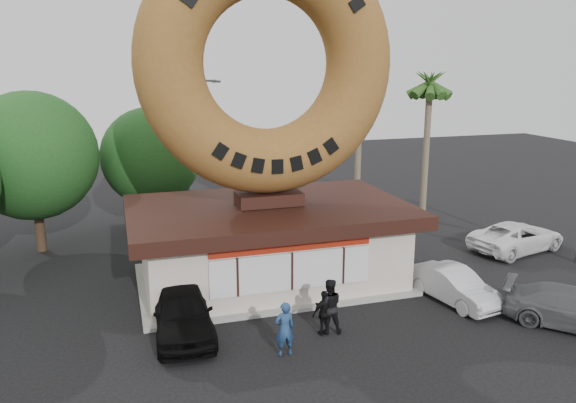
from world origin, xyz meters
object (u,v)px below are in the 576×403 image
at_px(donut_shop, 269,241).
at_px(car_grey, 575,309).
at_px(giant_donut, 268,64).
at_px(car_silver, 454,285).
at_px(person_center, 329,306).
at_px(street_lamp, 189,144).
at_px(car_black, 182,311).
at_px(person_left, 285,329).
at_px(person_right, 325,313).
at_px(car_white, 517,237).

xyz_separation_m(donut_shop, car_grey, (8.88, -7.16, -1.09)).
distance_m(giant_donut, car_silver, 11.00).
bearing_deg(car_silver, person_center, 179.28).
relative_size(person_center, car_silver, 0.48).
xyz_separation_m(street_lamp, car_black, (-2.16, -13.62, -3.68)).
relative_size(giant_donut, street_lamp, 1.25).
height_order(donut_shop, street_lamp, street_lamp).
bearing_deg(donut_shop, street_lamp, 100.50).
height_order(giant_donut, person_left, giant_donut).
xyz_separation_m(giant_donut, street_lamp, (-1.86, 10.00, -4.33)).
distance_m(street_lamp, person_right, 15.76).
xyz_separation_m(donut_shop, giant_donut, (0.00, 0.02, 7.04)).
bearing_deg(car_silver, giant_donut, 135.86).
bearing_deg(car_white, street_lamp, 42.15).
height_order(giant_donut, car_white, giant_donut).
height_order(street_lamp, car_grey, street_lamp).
distance_m(donut_shop, person_left, 6.19).
distance_m(person_left, person_right, 1.89).
relative_size(donut_shop, giant_donut, 1.12).
distance_m(person_right, car_grey, 8.63).
bearing_deg(person_right, person_left, 18.12).
bearing_deg(street_lamp, person_right, -81.19).
relative_size(donut_shop, car_grey, 2.40).
xyz_separation_m(donut_shop, person_left, (-1.17, -6.02, -0.88)).
height_order(donut_shop, person_center, donut_shop).
bearing_deg(car_white, donut_shop, 77.56).
relative_size(giant_donut, person_right, 6.43).
height_order(person_left, person_center, person_center).
bearing_deg(car_grey, person_right, 123.39).
bearing_deg(car_white, car_grey, 140.56).
distance_m(car_black, car_white, 16.93).
bearing_deg(car_grey, person_center, 122.34).
height_order(person_right, car_black, car_black).
xyz_separation_m(car_black, car_silver, (10.16, -0.45, -0.15)).
bearing_deg(street_lamp, donut_shop, -79.50).
xyz_separation_m(person_right, car_white, (11.98, 5.36, -0.08)).
height_order(street_lamp, car_white, street_lamp).
bearing_deg(donut_shop, car_white, 1.12).
distance_m(car_black, car_grey, 13.38).
relative_size(street_lamp, car_silver, 2.02).
bearing_deg(car_white, car_silver, 110.64).
height_order(person_left, car_black, person_left).
relative_size(car_black, car_white, 0.94).
xyz_separation_m(person_center, car_white, (11.79, 5.25, -0.26)).
bearing_deg(car_black, car_grey, -13.31).
distance_m(person_center, person_right, 0.28).
xyz_separation_m(car_silver, car_white, (6.33, 4.30, 0.05)).
distance_m(giant_donut, street_lamp, 11.05).
bearing_deg(giant_donut, car_silver, -33.54).
height_order(giant_donut, street_lamp, giant_donut).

